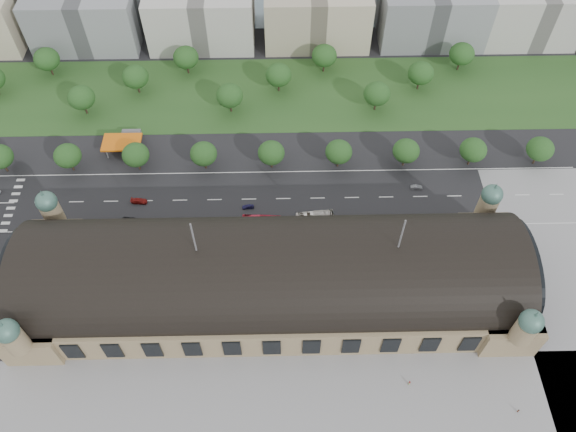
{
  "coord_description": "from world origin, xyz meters",
  "views": [
    {
      "loc": [
        3.21,
        -84.86,
        152.5
      ],
      "look_at": [
        5.29,
        19.81,
        14.0
      ],
      "focal_mm": 35.0,
      "sensor_mm": 36.0,
      "label": 1
    }
  ],
  "objects_px": {
    "pedestrian_0": "(409,383)",
    "traffic_car_3": "(139,201)",
    "traffic_car_4": "(248,207)",
    "parked_car_5": "(178,234)",
    "traffic_car_5": "(417,187)",
    "parked_car_1": "(50,234)",
    "parked_car_3": "(125,233)",
    "traffic_car_2": "(128,220)",
    "bus_mid": "(269,222)",
    "parked_car_0": "(29,238)",
    "parked_car_4": "(136,235)",
    "petrol_station": "(127,139)",
    "bus_west": "(262,221)",
    "bus_east": "(315,217)",
    "pedestrian_1": "(518,411)",
    "parked_car_2": "(91,240)",
    "parked_car_6": "(156,239)",
    "traffic_car_6": "(478,217)"
  },
  "relations": [
    {
      "from": "pedestrian_0",
      "to": "traffic_car_3",
      "type": "bearing_deg",
      "value": 146.59
    },
    {
      "from": "traffic_car_3",
      "to": "pedestrian_0",
      "type": "bearing_deg",
      "value": -123.88
    },
    {
      "from": "traffic_car_2",
      "to": "parked_car_1",
      "type": "relative_size",
      "value": 0.96
    },
    {
      "from": "traffic_car_3",
      "to": "pedestrian_0",
      "type": "distance_m",
      "value": 106.94
    },
    {
      "from": "parked_car_5",
      "to": "traffic_car_3",
      "type": "bearing_deg",
      "value": -165.88
    },
    {
      "from": "traffic_car_4",
      "to": "bus_east",
      "type": "xyz_separation_m",
      "value": [
        22.76,
        -5.75,
        1.12
      ]
    },
    {
      "from": "parked_car_2",
      "to": "bus_mid",
      "type": "xyz_separation_m",
      "value": [
        58.52,
        6.0,
        0.63
      ]
    },
    {
      "from": "parked_car_3",
      "to": "traffic_car_4",
      "type": "bearing_deg",
      "value": 76.61
    },
    {
      "from": "petrol_station",
      "to": "parked_car_5",
      "type": "distance_m",
      "value": 48.1
    },
    {
      "from": "parked_car_0",
      "to": "pedestrian_0",
      "type": "bearing_deg",
      "value": 43.35
    },
    {
      "from": "traffic_car_3",
      "to": "pedestrian_1",
      "type": "xyz_separation_m",
      "value": [
        112.06,
        -74.48,
        0.03
      ]
    },
    {
      "from": "parked_car_0",
      "to": "parked_car_2",
      "type": "xyz_separation_m",
      "value": [
        20.47,
        -1.54,
        0.05
      ]
    },
    {
      "from": "parked_car_5",
      "to": "bus_mid",
      "type": "height_order",
      "value": "bus_mid"
    },
    {
      "from": "bus_west",
      "to": "parked_car_5",
      "type": "bearing_deg",
      "value": 101.59
    },
    {
      "from": "traffic_car_3",
      "to": "parked_car_4",
      "type": "xyz_separation_m",
      "value": [
        0.86,
        -14.41,
        -0.15
      ]
    },
    {
      "from": "petrol_station",
      "to": "bus_west",
      "type": "height_order",
      "value": "petrol_station"
    },
    {
      "from": "traffic_car_4",
      "to": "parked_car_0",
      "type": "distance_m",
      "value": 72.73
    },
    {
      "from": "traffic_car_2",
      "to": "petrol_station",
      "type": "bearing_deg",
      "value": -163.79
    },
    {
      "from": "traffic_car_6",
      "to": "parked_car_2",
      "type": "height_order",
      "value": "parked_car_2"
    },
    {
      "from": "traffic_car_3",
      "to": "parked_car_0",
      "type": "height_order",
      "value": "traffic_car_3"
    },
    {
      "from": "parked_car_0",
      "to": "parked_car_4",
      "type": "relative_size",
      "value": 1.2
    },
    {
      "from": "traffic_car_3",
      "to": "traffic_car_5",
      "type": "distance_m",
      "value": 97.29
    },
    {
      "from": "parked_car_3",
      "to": "parked_car_5",
      "type": "xyz_separation_m",
      "value": [
        17.63,
        -0.77,
        -0.1
      ]
    },
    {
      "from": "parked_car_1",
      "to": "bus_mid",
      "type": "distance_m",
      "value": 72.8
    },
    {
      "from": "parked_car_3",
      "to": "traffic_car_6",
      "type": "bearing_deg",
      "value": 64.2
    },
    {
      "from": "parked_car_6",
      "to": "bus_west",
      "type": "bearing_deg",
      "value": 63.37
    },
    {
      "from": "petrol_station",
      "to": "traffic_car_6",
      "type": "bearing_deg",
      "value": -16.76
    },
    {
      "from": "petrol_station",
      "to": "parked_car_1",
      "type": "bearing_deg",
      "value": -115.6
    },
    {
      "from": "petrol_station",
      "to": "bus_mid",
      "type": "bearing_deg",
      "value": -35.9
    },
    {
      "from": "parked_car_2",
      "to": "parked_car_5",
      "type": "height_order",
      "value": "parked_car_2"
    },
    {
      "from": "parked_car_2",
      "to": "bus_mid",
      "type": "bearing_deg",
      "value": 58.43
    },
    {
      "from": "traffic_car_6",
      "to": "parked_car_6",
      "type": "height_order",
      "value": "parked_car_6"
    },
    {
      "from": "pedestrian_0",
      "to": "parked_car_0",
      "type": "bearing_deg",
      "value": 161.32
    },
    {
      "from": "parked_car_4",
      "to": "parked_car_0",
      "type": "bearing_deg",
      "value": -127.42
    },
    {
      "from": "parked_car_6",
      "to": "bus_mid",
      "type": "xyz_separation_m",
      "value": [
        37.11,
        6.0,
        0.65
      ]
    },
    {
      "from": "traffic_car_2",
      "to": "traffic_car_4",
      "type": "distance_m",
      "value": 40.68
    },
    {
      "from": "traffic_car_4",
      "to": "parked_car_5",
      "type": "relative_size",
      "value": 0.87
    },
    {
      "from": "parked_car_2",
      "to": "pedestrian_0",
      "type": "xyz_separation_m",
      "value": [
        97.45,
        -49.95,
        0.09
      ]
    },
    {
      "from": "parked_car_3",
      "to": "bus_east",
      "type": "distance_m",
      "value": 63.52
    },
    {
      "from": "bus_west",
      "to": "bus_east",
      "type": "distance_m",
      "value": 18.02
    },
    {
      "from": "traffic_car_4",
      "to": "parked_car_1",
      "type": "xyz_separation_m",
      "value": [
        -65.52,
        -10.32,
        0.0
      ]
    },
    {
      "from": "traffic_car_2",
      "to": "bus_mid",
      "type": "bearing_deg",
      "value": 94.93
    },
    {
      "from": "parked_car_3",
      "to": "pedestrian_1",
      "type": "distance_m",
      "value": 129.99
    },
    {
      "from": "traffic_car_3",
      "to": "parked_car_1",
      "type": "distance_m",
      "value": 30.84
    },
    {
      "from": "traffic_car_3",
      "to": "parked_car_6",
      "type": "bearing_deg",
      "value": -149.86
    },
    {
      "from": "parked_car_3",
      "to": "parked_car_1",
      "type": "bearing_deg",
      "value": -118.24
    },
    {
      "from": "traffic_car_4",
      "to": "bus_east",
      "type": "relative_size",
      "value": 0.31
    },
    {
      "from": "traffic_car_5",
      "to": "bus_mid",
      "type": "xyz_separation_m",
      "value": [
        -52.21,
        -14.78,
        0.78
      ]
    },
    {
      "from": "traffic_car_6",
      "to": "parked_car_3",
      "type": "height_order",
      "value": "traffic_car_6"
    },
    {
      "from": "petrol_station",
      "to": "bus_west",
      "type": "distance_m",
      "value": 63.37
    }
  ]
}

